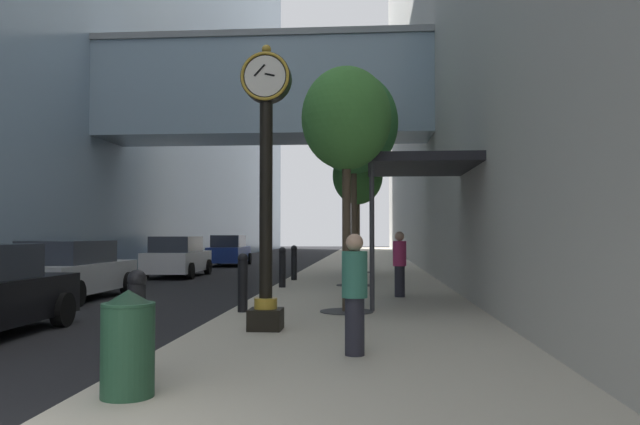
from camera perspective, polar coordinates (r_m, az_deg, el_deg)
ground_plane at (r=30.93m, az=-0.98°, el=-5.16°), size 110.00×110.00×0.00m
sidewalk_right at (r=33.78m, az=4.01°, el=-4.77°), size 5.31×80.00×0.14m
street_clock at (r=10.58m, az=-4.93°, el=3.70°), size 0.84×0.55×4.80m
bollard_nearest at (r=7.37m, az=-16.33°, el=-9.48°), size 0.21×0.21×1.20m
bollard_third at (r=13.02m, az=-7.03°, el=-6.22°), size 0.21×0.21×1.20m
bollard_fourth at (r=15.92m, az=-4.91°, el=-5.45°), size 0.21×0.21×1.20m
bollard_fifth at (r=18.83m, az=-3.45°, el=-4.91°), size 0.21×0.21×1.20m
bollard_sixth at (r=21.75m, az=-2.38°, el=-4.51°), size 0.21×0.21×1.20m
street_tree_near at (r=13.12m, az=2.41°, el=8.37°), size 1.86×1.86×5.06m
street_tree_mid_near at (r=19.77m, az=3.09°, el=8.04°), size 2.76×2.76×6.64m
street_tree_mid_far at (r=26.15m, az=3.44°, el=3.29°), size 2.09×2.09×5.21m
trash_bin at (r=6.58m, az=-17.05°, el=-11.16°), size 0.53×0.53×1.05m
pedestrian_walking at (r=8.36m, az=3.16°, el=-7.15°), size 0.48×0.48×1.60m
pedestrian_by_clock at (r=16.09m, az=7.24°, el=-4.51°), size 0.37×0.37×1.66m
storefront_awning at (r=14.84m, az=8.89°, el=4.05°), size 2.40×3.60×3.30m
car_blue_near at (r=34.50m, az=-8.26°, el=-3.47°), size 2.06×4.42×1.66m
car_silver_mid at (r=17.78m, az=-21.65°, el=-4.95°), size 1.98×4.61×1.56m
car_white_far at (r=26.03m, az=-12.82°, el=-3.98°), size 2.11×4.41×1.63m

